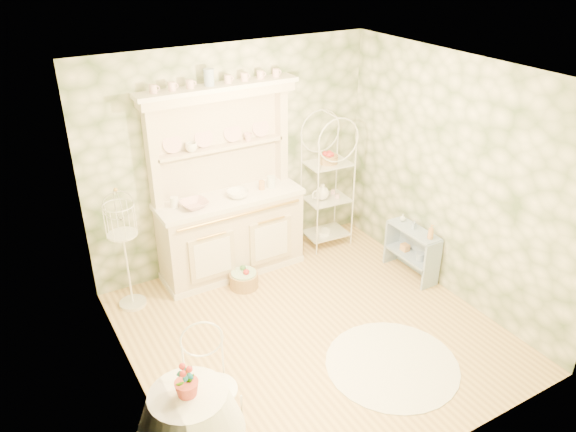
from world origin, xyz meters
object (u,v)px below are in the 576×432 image
birdcage_stand (125,249)px  kitchen_dresser (229,186)px  floor_basket (244,278)px  bakers_rack (327,186)px  cafe_chair (213,389)px  side_shelf (411,253)px

birdcage_stand → kitchen_dresser: bearing=4.3°
floor_basket → bakers_rack: bearing=15.3°
kitchen_dresser → floor_basket: kitchen_dresser is taller
kitchen_dresser → cafe_chair: bearing=-118.5°
bakers_rack → cafe_chair: bakers_rack is taller
kitchen_dresser → birdcage_stand: kitchen_dresser is taller
bakers_rack → birdcage_stand: bearing=-174.3°
side_shelf → cafe_chair: bearing=-167.2°
kitchen_dresser → floor_basket: 1.10m
side_shelf → floor_basket: side_shelf is taller
kitchen_dresser → side_shelf: kitchen_dresser is taller
kitchen_dresser → bakers_rack: bearing=-0.8°
floor_basket → birdcage_stand: bearing=165.9°
kitchen_dresser → floor_basket: size_ratio=5.99×
side_shelf → cafe_chair: cafe_chair is taller
side_shelf → kitchen_dresser: bearing=141.4°
cafe_chair → floor_basket: 2.17m
cafe_chair → birdcage_stand: birdcage_stand is taller
cafe_chair → kitchen_dresser: bearing=78.4°
floor_basket → side_shelf: bearing=-22.1°
kitchen_dresser → side_shelf: size_ratio=3.44×
side_shelf → cafe_chair: (-3.05, -1.04, 0.17)m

